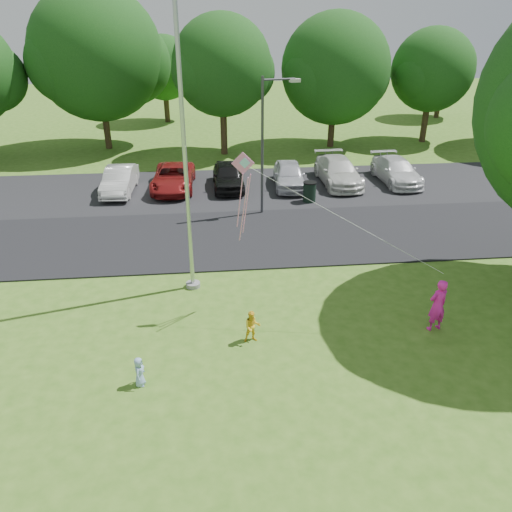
{
  "coord_description": "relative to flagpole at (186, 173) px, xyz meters",
  "views": [
    {
      "loc": [
        -2.84,
        -10.46,
        8.84
      ],
      "look_at": [
        -1.37,
        4.0,
        1.6
      ],
      "focal_mm": 35.0,
      "sensor_mm": 36.0,
      "label": 1
    }
  ],
  "objects": [
    {
      "name": "ground",
      "position": [
        3.5,
        -5.0,
        -4.17
      ],
      "size": [
        120.0,
        120.0,
        0.0
      ],
      "primitive_type": "plane",
      "color": "#3F6D1C",
      "rests_on": "ground"
    },
    {
      "name": "park_road",
      "position": [
        3.5,
        4.0,
        -4.14
      ],
      "size": [
        60.0,
        6.0,
        0.06
      ],
      "primitive_type": "cube",
      "color": "black",
      "rests_on": "ground"
    },
    {
      "name": "parking_strip",
      "position": [
        3.5,
        10.5,
        -4.14
      ],
      "size": [
        42.0,
        7.0,
        0.06
      ],
      "primitive_type": "cube",
      "color": "black",
      "rests_on": "ground"
    },
    {
      "name": "flagpole",
      "position": [
        0.0,
        0.0,
        0.0
      ],
      "size": [
        0.5,
        0.5,
        10.0
      ],
      "color": "#B7BABF",
      "rests_on": "ground"
    },
    {
      "name": "street_lamp",
      "position": [
        3.46,
        6.79,
        -0.41
      ],
      "size": [
        1.75,
        0.47,
        6.26
      ],
      "rotation": [
        0.0,
        0.0,
        0.17
      ],
      "color": "#3F3F44",
      "rests_on": "ground"
    },
    {
      "name": "trash_can",
      "position": [
        5.76,
        8.0,
        -3.62
      ],
      "size": [
        0.68,
        0.68,
        1.08
      ],
      "rotation": [
        0.0,
        0.0,
        -0.41
      ],
      "color": "black",
      "rests_on": "ground"
    },
    {
      "name": "tree_row",
      "position": [
        5.09,
        19.23,
        1.55
      ],
      "size": [
        64.35,
        11.94,
        10.88
      ],
      "color": "#332316",
      "rests_on": "ground"
    },
    {
      "name": "horizon_trees",
      "position": [
        7.56,
        28.88,
        0.14
      ],
      "size": [
        77.46,
        7.2,
        7.02
      ],
      "color": "#332316",
      "rests_on": "ground"
    },
    {
      "name": "parked_cars",
      "position": [
        3.88,
        10.57,
        -3.44
      ],
      "size": [
        16.92,
        4.84,
        1.39
      ],
      "color": "silver",
      "rests_on": "ground"
    },
    {
      "name": "woman",
      "position": [
        7.37,
        -3.36,
        -3.31
      ],
      "size": [
        0.7,
        0.55,
        1.7
      ],
      "primitive_type": "imported",
      "rotation": [
        0.0,
        0.0,
        3.4
      ],
      "color": "#F821AF",
      "rests_on": "ground"
    },
    {
      "name": "child_yellow",
      "position": [
        1.78,
        -3.41,
        -3.66
      ],
      "size": [
        0.52,
        0.42,
        1.01
      ],
      "primitive_type": "imported",
      "rotation": [
        0.0,
        0.0,
        0.08
      ],
      "color": "yellow",
      "rests_on": "ground"
    },
    {
      "name": "child_blue",
      "position": [
        -1.31,
        -5.02,
        -3.74
      ],
      "size": [
        0.33,
        0.45,
        0.84
      ],
      "primitive_type": "imported",
      "rotation": [
        0.0,
        0.0,
        1.4
      ],
      "color": "#8EAED9",
      "rests_on": "ground"
    },
    {
      "name": "kite",
      "position": [
        1.82,
        -1.55,
        0.22
      ],
      "size": [
        6.01,
        2.14,
        3.25
      ],
      "rotation": [
        0.0,
        0.0,
        -0.06
      ],
      "color": "pink",
      "rests_on": "ground"
    }
  ]
}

